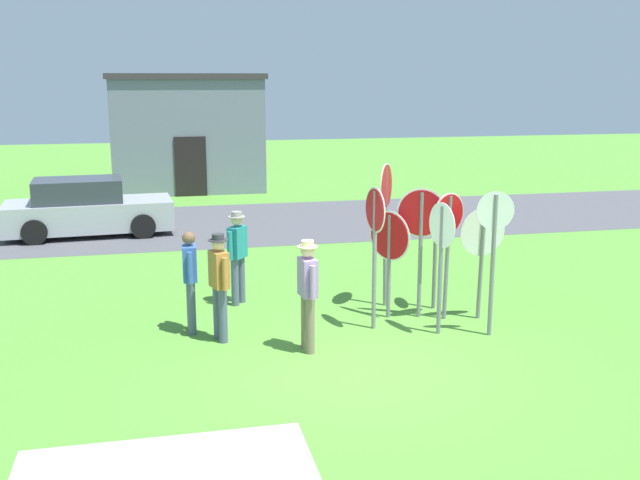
% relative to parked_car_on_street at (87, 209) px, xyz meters
% --- Properties ---
extents(ground_plane, '(80.00, 80.00, 0.00)m').
position_rel_parked_car_on_street_xyz_m(ground_plane, '(4.53, -10.64, -0.69)').
color(ground_plane, '#518E33').
extents(street_asphalt, '(60.00, 6.40, 0.01)m').
position_rel_parked_car_on_street_xyz_m(street_asphalt, '(4.53, 0.70, -0.68)').
color(street_asphalt, '#4C4C51').
rests_on(street_asphalt, ground).
extents(building_background, '(5.58, 4.74, 4.26)m').
position_rel_parked_car_on_street_xyz_m(building_background, '(3.05, 8.35, 1.45)').
color(building_background, slate).
rests_on(building_background, ground).
extents(parked_car_on_street, '(4.42, 2.25, 1.51)m').
position_rel_parked_car_on_street_xyz_m(parked_car_on_street, '(0.00, 0.00, 0.00)').
color(parked_car_on_street, '#A5A8AD').
rests_on(parked_car_on_street, ground).
extents(stop_sign_low_front, '(0.62, 0.09, 2.37)m').
position_rel_parked_car_on_street_xyz_m(stop_sign_low_front, '(7.04, -9.66, 0.88)').
color(stop_sign_low_front, slate).
rests_on(stop_sign_low_front, ground).
extents(stop_sign_leaning_right, '(0.67, 0.33, 2.22)m').
position_rel_parked_car_on_street_xyz_m(stop_sign_leaning_right, '(6.65, -8.74, 0.82)').
color(stop_sign_leaning_right, slate).
rests_on(stop_sign_leaning_right, ground).
extents(stop_sign_far_back, '(0.49, 0.74, 1.89)m').
position_rel_parked_car_on_street_xyz_m(stop_sign_far_back, '(5.71, -8.42, 0.59)').
color(stop_sign_far_back, slate).
rests_on(stop_sign_far_back, ground).
extents(stop_sign_leaning_left, '(0.44, 0.71, 2.63)m').
position_rel_parked_car_on_street_xyz_m(stop_sign_leaning_left, '(5.85, -7.74, 1.13)').
color(stop_sign_leaning_left, slate).
rests_on(stop_sign_leaning_left, ground).
extents(stop_sign_rear_right, '(0.16, 0.72, 2.18)m').
position_rel_parked_car_on_street_xyz_m(stop_sign_rear_right, '(6.26, -9.41, 0.79)').
color(stop_sign_rear_right, slate).
rests_on(stop_sign_rear_right, ground).
extents(stop_sign_rear_left, '(0.84, 0.14, 1.96)m').
position_rel_parked_car_on_street_xyz_m(stop_sign_rear_left, '(7.23, -8.85, 0.64)').
color(stop_sign_rear_left, slate).
rests_on(stop_sign_rear_left, ground).
extents(stop_sign_center_cluster, '(0.18, 0.66, 1.95)m').
position_rel_parked_car_on_street_xyz_m(stop_sign_center_cluster, '(6.67, -8.11, 0.62)').
color(stop_sign_center_cluster, slate).
rests_on(stop_sign_center_cluster, ground).
extents(stop_sign_tallest, '(0.77, 0.38, 2.28)m').
position_rel_parked_car_on_street_xyz_m(stop_sign_tallest, '(6.24, -8.52, 0.88)').
color(stop_sign_tallest, slate).
rests_on(stop_sign_tallest, ground).
extents(stop_sign_nearest, '(0.12, 0.74, 2.39)m').
position_rel_parked_car_on_street_xyz_m(stop_sign_nearest, '(5.29, -8.94, 0.94)').
color(stop_sign_nearest, slate).
rests_on(stop_sign_nearest, ground).
extents(person_in_blue, '(0.40, 0.47, 1.74)m').
position_rel_parked_car_on_street_xyz_m(person_in_blue, '(3.24, -7.07, 0.30)').
color(person_in_blue, '#4C5670').
rests_on(person_in_blue, ground).
extents(person_in_dark_shirt, '(0.31, 0.57, 1.74)m').
position_rel_parked_car_on_street_xyz_m(person_in_dark_shirt, '(4.01, -9.72, 0.30)').
color(person_in_dark_shirt, '#7A6B56').
rests_on(person_in_dark_shirt, ground).
extents(person_near_signs, '(0.32, 0.55, 1.74)m').
position_rel_parked_car_on_street_xyz_m(person_near_signs, '(2.74, -8.96, 0.30)').
color(person_near_signs, '#4C5670').
rests_on(person_near_signs, ground).
extents(person_in_teal, '(0.23, 0.57, 1.69)m').
position_rel_parked_car_on_street_xyz_m(person_in_teal, '(2.32, -8.46, 0.26)').
color(person_in_teal, '#4C5670').
rests_on(person_in_teal, ground).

